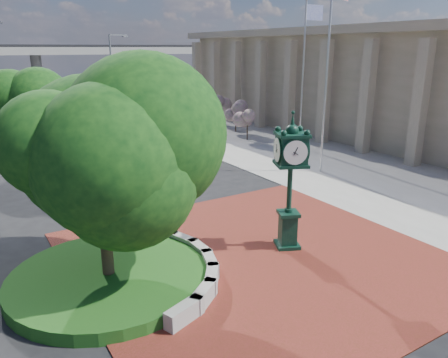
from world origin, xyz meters
TOP-DOWN VIEW (x-y plane):
  - ground at (0.00, 0.00)m, footprint 200.00×200.00m
  - plaza at (0.00, -1.00)m, footprint 12.00×12.00m
  - sidewalk at (16.00, 10.00)m, footprint 20.00×50.00m
  - planter_wall at (-2.71, -0.00)m, footprint 2.96×6.77m
  - grass_bed at (-5.00, 0.00)m, footprint 6.10×6.10m
  - civic_building at (23.60, 12.00)m, footprint 17.35×44.00m
  - overpass at (-0.22, 70.00)m, footprint 90.00×12.00m
  - tree_planter at (-5.00, 0.00)m, footprint 5.20×5.20m
  - tree_street at (-4.00, 18.00)m, footprint 4.40×4.40m
  - post_clock at (1.40, -0.88)m, footprint 1.29×1.29m
  - parked_car at (4.38, 38.49)m, footprint 2.95×4.97m
  - flagpole_a at (9.65, 5.99)m, footprint 1.66×0.60m
  - flagpole_b at (12.87, 11.53)m, footprint 1.60×0.18m
  - street_lamp_near at (4.16, 26.21)m, footprint 1.82×0.49m
  - shrub_near at (11.19, 15.81)m, footprint 1.20×1.20m
  - shrub_mid at (12.33, 19.21)m, footprint 1.20×1.20m
  - shrub_far at (13.64, 23.63)m, footprint 1.20×1.20m

SIDE VIEW (x-z plane):
  - ground at x=0.00m, z-range 0.00..0.00m
  - plaza at x=0.00m, z-range 0.00..0.04m
  - sidewalk at x=16.00m, z-range 0.00..0.04m
  - grass_bed at x=-5.00m, z-range 0.00..0.40m
  - planter_wall at x=-2.71m, z-range 0.00..0.54m
  - parked_car at x=4.38m, z-range 0.00..1.58m
  - shrub_near at x=11.19m, z-range 0.49..2.69m
  - shrub_mid at x=12.33m, z-range 0.49..2.69m
  - shrub_far at x=13.64m, z-range 0.49..2.69m
  - post_clock at x=1.40m, z-range 0.24..5.20m
  - tree_street at x=-4.00m, z-range 0.52..5.96m
  - tree_planter at x=-5.00m, z-range 0.56..6.89m
  - civic_building at x=23.60m, z-range 0.03..8.63m
  - street_lamp_near at x=4.16m, z-range 0.70..8.85m
  - flagpole_b at x=12.87m, z-range 0.13..10.31m
  - flagpole_a at x=9.65m, z-range 0.14..11.11m
  - overpass at x=-0.22m, z-range 2.79..10.29m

